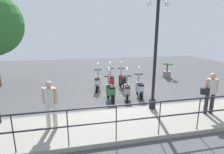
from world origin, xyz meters
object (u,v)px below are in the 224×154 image
object	(u,v)px
pedestrian_with_bag	(210,90)
scooter_far_2	(98,82)
pedestrian_distant	(50,101)
scooter_near_0	(140,88)
scooter_near_1	(127,90)
potted_palm	(167,71)
lamp_post_near	(155,59)
scooter_far_1	(111,80)
scooter_near_2	(111,91)
scooter_far_0	(122,80)

from	to	relation	value
pedestrian_with_bag	scooter_far_2	size ratio (longest dim) A/B	1.03
pedestrian_distant	scooter_near_0	distance (m)	4.70
pedestrian_with_bag	scooter_near_1	size ratio (longest dim) A/B	1.03
pedestrian_with_bag	potted_palm	size ratio (longest dim) A/B	1.50
lamp_post_near	scooter_far_1	bearing A→B (deg)	16.15
pedestrian_with_bag	scooter_far_2	bearing A→B (deg)	50.36
scooter_near_0	scooter_near_2	bearing A→B (deg)	102.29
lamp_post_near	scooter_far_1	distance (m)	3.98
pedestrian_with_bag	scooter_far_0	world-z (taller)	pedestrian_with_bag
scooter_near_1	potted_palm	bearing A→B (deg)	-34.69
lamp_post_near	pedestrian_with_bag	world-z (taller)	lamp_post_near
pedestrian_distant	scooter_near_2	distance (m)	3.44
lamp_post_near	pedestrian_distant	size ratio (longest dim) A/B	2.85
scooter_far_1	scooter_far_2	distance (m)	0.82
scooter_far_2	scooter_near_1	bearing A→B (deg)	-131.64
scooter_near_2	scooter_far_0	size ratio (longest dim) A/B	1.00
scooter_far_2	potted_palm	bearing A→B (deg)	-55.52
lamp_post_near	scooter_near_2	bearing A→B (deg)	41.27
scooter_near_1	scooter_far_0	world-z (taller)	same
scooter_far_1	scooter_far_0	bearing A→B (deg)	-92.44
lamp_post_near	scooter_near_1	world-z (taller)	lamp_post_near
lamp_post_near	pedestrian_distant	xyz separation A→B (m)	(-0.77, 3.83, -1.09)
lamp_post_near	scooter_near_0	xyz separation A→B (m)	(1.73, -0.11, -1.69)
potted_palm	scooter_far_1	world-z (taller)	scooter_far_1
potted_palm	scooter_near_1	size ratio (longest dim) A/B	0.69
scooter_near_0	scooter_far_0	bearing A→B (deg)	22.41
scooter_near_2	scooter_far_0	world-z (taller)	same
pedestrian_distant	scooter_near_2	xyz separation A→B (m)	(2.38, -2.42, -0.60)
pedestrian_distant	scooter_far_1	bearing A→B (deg)	163.81
scooter_near_2	scooter_far_2	world-z (taller)	same
scooter_near_0	lamp_post_near	bearing A→B (deg)	-175.85
scooter_far_0	scooter_near_1	bearing A→B (deg)	169.05
scooter_far_1	scooter_far_2	world-z (taller)	same
lamp_post_near	scooter_near_2	world-z (taller)	lamp_post_near
scooter_far_0	scooter_far_2	bearing A→B (deg)	91.80
pedestrian_with_bag	scooter_near_1	xyz separation A→B (m)	(2.40, 2.49, -0.60)
scooter_near_0	scooter_far_0	world-z (taller)	same
scooter_near_1	scooter_far_2	xyz separation A→B (m)	(1.79, 1.18, 0.00)
lamp_post_near	scooter_near_0	bearing A→B (deg)	-3.57
scooter_far_0	scooter_far_1	distance (m)	0.68
pedestrian_distant	scooter_far_2	bearing A→B (deg)	171.05
scooter_far_0	scooter_far_1	bearing A→B (deg)	81.74
lamp_post_near	scooter_far_2	distance (m)	4.11
scooter_far_0	scooter_far_1	size ratio (longest dim) A/B	1.00
scooter_near_2	scooter_far_1	size ratio (longest dim) A/B	1.00
scooter_near_2	scooter_far_0	bearing A→B (deg)	-35.12
pedestrian_with_bag	potted_palm	xyz separation A→B (m)	(6.09, -1.70, -0.63)
scooter_far_2	lamp_post_near	bearing A→B (deg)	-136.28
pedestrian_distant	scooter_near_1	bearing A→B (deg)	142.90
scooter_far_1	pedestrian_distant	bearing A→B (deg)	150.16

